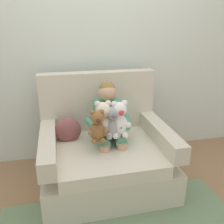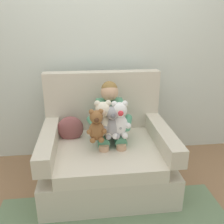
% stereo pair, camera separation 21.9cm
% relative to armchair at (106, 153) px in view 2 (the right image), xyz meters
% --- Properties ---
extents(ground_plane, '(8.00, 8.00, 0.00)m').
position_rel_armchair_xyz_m(ground_plane, '(0.00, -0.06, -0.31)').
color(ground_plane, '#936D4C').
extents(back_wall, '(6.00, 0.10, 2.60)m').
position_rel_armchair_xyz_m(back_wall, '(0.00, 0.65, 0.99)').
color(back_wall, silver).
rests_on(back_wall, ground).
extents(armchair, '(1.21, 0.99, 1.06)m').
position_rel_armchair_xyz_m(armchair, '(0.00, 0.00, 0.00)').
color(armchair, beige).
rests_on(armchair, ground).
extents(seated_child, '(0.45, 0.39, 0.82)m').
position_rel_armchair_xyz_m(seated_child, '(0.05, 0.03, 0.33)').
color(seated_child, '#4C9370').
rests_on(seated_child, armchair).
extents(plush_cream, '(0.21, 0.17, 0.35)m').
position_rel_armchair_xyz_m(plush_cream, '(-0.03, -0.10, 0.39)').
color(plush_cream, silver).
rests_on(plush_cream, armchair).
extents(plush_brown, '(0.18, 0.14, 0.30)m').
position_rel_armchair_xyz_m(plush_brown, '(-0.10, -0.17, 0.37)').
color(plush_brown, brown).
rests_on(plush_brown, armchair).
extents(plush_grey, '(0.19, 0.15, 0.31)m').
position_rel_armchair_xyz_m(plush_grey, '(0.05, -0.12, 0.37)').
color(plush_grey, '#9E9EA3').
rests_on(plush_grey, armchair).
extents(plush_white, '(0.21, 0.17, 0.35)m').
position_rel_armchair_xyz_m(plush_white, '(0.12, -0.11, 0.39)').
color(plush_white, white).
rests_on(plush_white, armchair).
extents(throw_pillow, '(0.26, 0.13, 0.26)m').
position_rel_armchair_xyz_m(throw_pillow, '(-0.34, 0.13, 0.22)').
color(throw_pillow, '#8C4C4C').
rests_on(throw_pillow, armchair).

